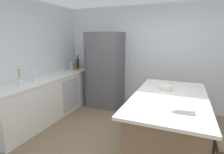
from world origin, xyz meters
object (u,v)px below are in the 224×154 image
at_px(sink_faucet, 32,74).
at_px(hot_sauce_bottle, 75,66).
at_px(flower_vase, 20,81).
at_px(kitchen_island, 168,124).
at_px(soda_bottle, 79,63).
at_px(refrigerator, 105,70).
at_px(vinegar_bottle, 76,66).
at_px(gin_bottle, 71,66).
at_px(cookbook_stack, 183,110).
at_px(mixing_bowl, 165,87).
at_px(wine_bottle, 78,63).

height_order(sink_faucet, hot_sauce_bottle, sink_faucet).
height_order(flower_vase, hot_sauce_bottle, flower_vase).
bearing_deg(kitchen_island, hot_sauce_bottle, 152.01).
bearing_deg(flower_vase, soda_bottle, 91.79).
height_order(refrigerator, vinegar_bottle, refrigerator).
distance_m(refrigerator, gin_bottle, 0.95).
height_order(flower_vase, gin_bottle, flower_vase).
relative_size(vinegar_bottle, cookbook_stack, 1.12).
relative_size(kitchen_island, cookbook_stack, 7.85).
bearing_deg(sink_faucet, soda_bottle, 90.11).
relative_size(refrigerator, soda_bottle, 5.14).
bearing_deg(soda_bottle, kitchen_island, -31.20).
xyz_separation_m(hot_sauce_bottle, cookbook_stack, (2.88, -1.96, -0.05)).
xyz_separation_m(vinegar_bottle, gin_bottle, (-0.08, -0.11, 0.00)).
relative_size(refrigerator, gin_bottle, 6.77).
height_order(sink_faucet, mixing_bowl, sink_faucet).
distance_m(kitchen_island, sink_faucet, 2.74).
height_order(hot_sauce_bottle, cookbook_stack, hot_sauce_bottle).
relative_size(refrigerator, vinegar_bottle, 6.71).
relative_size(kitchen_island, sink_faucet, 6.75).
xyz_separation_m(soda_bottle, wine_bottle, (0.02, -0.08, 0.01)).
height_order(refrigerator, wine_bottle, refrigerator).
xyz_separation_m(flower_vase, soda_bottle, (-0.06, 2.07, 0.05)).
xyz_separation_m(refrigerator, flower_vase, (-0.86, -1.91, 0.06)).
height_order(vinegar_bottle, gin_bottle, vinegar_bottle).
height_order(soda_bottle, wine_bottle, soda_bottle).
distance_m(flower_vase, cookbook_stack, 2.81).
bearing_deg(kitchen_island, mixing_bowl, 108.05).
height_order(kitchen_island, cookbook_stack, cookbook_stack).
bearing_deg(mixing_bowl, wine_bottle, 154.67).
relative_size(flower_vase, gin_bottle, 1.09).
height_order(wine_bottle, vinegar_bottle, wine_bottle).
relative_size(refrigerator, cookbook_stack, 7.51).
relative_size(soda_bottle, mixing_bowl, 1.58).
xyz_separation_m(sink_faucet, flower_vase, (0.06, -0.34, -0.06)).
distance_m(sink_faucet, soda_bottle, 1.73).
bearing_deg(flower_vase, refrigerator, 65.86).
distance_m(hot_sauce_bottle, mixing_bowl, 2.81).
distance_m(flower_vase, gin_bottle, 1.69).
xyz_separation_m(kitchen_island, wine_bottle, (-2.66, 1.54, 0.61)).
bearing_deg(cookbook_stack, gin_bottle, 148.28).
relative_size(gin_bottle, cookbook_stack, 1.11).
relative_size(wine_bottle, hot_sauce_bottle, 1.93).
bearing_deg(gin_bottle, kitchen_island, -24.86).
xyz_separation_m(vinegar_bottle, cookbook_stack, (2.79, -1.88, -0.09)).
relative_size(kitchen_island, refrigerator, 1.05).
bearing_deg(kitchen_island, cookbook_stack, -69.96).
relative_size(sink_faucet, gin_bottle, 1.05).
distance_m(soda_bottle, mixing_bowl, 2.87).
height_order(sink_faucet, gin_bottle, sink_faucet).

